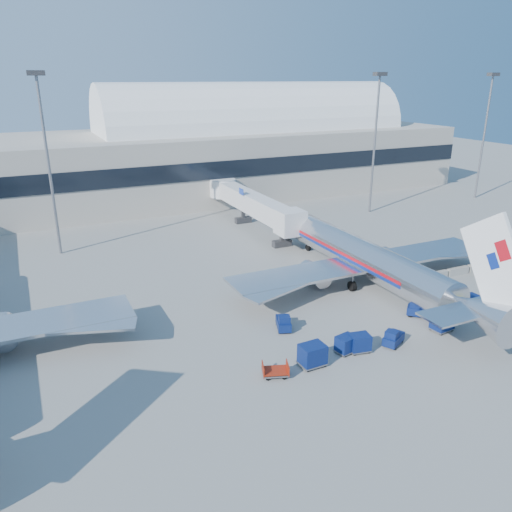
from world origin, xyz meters
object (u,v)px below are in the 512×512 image
tug_right (419,310)px  cart_train_a (360,343)px  jetbridge_near (249,202)px  tug_lead (393,338)px  barrier_near (436,276)px  cart_open_red (276,372)px  mast_far_east (487,118)px  tug_left (283,323)px  cart_solo_near (442,322)px  barrier_mid (458,271)px  barrier_far (478,267)px  mast_west (45,139)px  cart_solo_far (471,303)px  cart_train_c (312,355)px  mast_east (376,123)px  airliner_main (368,259)px  cart_train_b (346,344)px

tug_right → cart_train_a: tug_right is taller
jetbridge_near → tug_lead: (-3.90, -38.41, -3.25)m
barrier_near → cart_open_red: 27.37m
barrier_near → mast_far_east: bearing=37.1°
tug_left → cart_solo_near: (12.94, -6.39, 0.21)m
barrier_mid → barrier_far: bearing=0.0°
mast_west → tug_lead: bearing=-57.8°
cart_solo_far → mast_far_east: bearing=38.0°
barrier_mid → cart_train_c: 27.30m
mast_east → tug_left: mast_east is taller
barrier_near → tug_right: tug_right is taller
mast_west → cart_train_a: mast_west is taller
airliner_main → tug_lead: bearing=-117.5°
mast_far_east → cart_solo_far: bearing=-138.3°
barrier_mid → tug_left: 25.00m
jetbridge_near → airliner_main: bearing=-84.8°
cart_train_b → cart_solo_far: 15.87m
mast_east → tug_lead: size_ratio=8.85×
jetbridge_near → cart_train_a: 38.85m
jetbridge_near → cart_train_a: size_ratio=13.96×
cart_train_c → barrier_near: bearing=21.1°
tug_right → tug_left: tug_right is taller
barrier_far → cart_solo_near: bearing=-148.0°
airliner_main → tug_right: airliner_main is taller
barrier_near → cart_train_b: bearing=-154.5°
barrier_mid → tug_left: (-24.81, -3.09, 0.25)m
tug_left → cart_train_c: 6.41m
mast_east → barrier_near: mast_east is taller
tug_lead → cart_train_a: (-3.27, 0.36, 0.15)m
jetbridge_near → cart_open_red: 41.41m
tug_right → barrier_far: bearing=70.8°
tug_lead → cart_train_a: bearing=146.0°
airliner_main → mast_far_east: 53.06m
barrier_far → barrier_near: bearing=180.0°
barrier_near → cart_train_c: size_ratio=1.40×
mast_west → mast_east: (50.00, 0.00, 0.00)m
tug_left → cart_train_b: (2.81, -5.81, 0.10)m
cart_train_b → tug_right: bearing=3.0°
barrier_mid → tug_left: size_ratio=1.15×
jetbridge_near → cart_train_a: (-7.16, -38.06, -3.10)m
mast_east → cart_solo_near: bearing=-118.8°
mast_west → cart_solo_near: bearing=-51.9°
tug_lead → cart_open_red: bearing=151.8°
cart_train_a → cart_open_red: 8.11m
airliner_main → barrier_mid: size_ratio=12.42×
mast_east → mast_west: bearing=180.0°
tug_right → cart_solo_far: bearing=36.0°
jetbridge_near → cart_solo_far: size_ratio=14.72×
cart_solo_near → barrier_mid: bearing=32.6°
tug_left → cart_open_red: 7.66m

